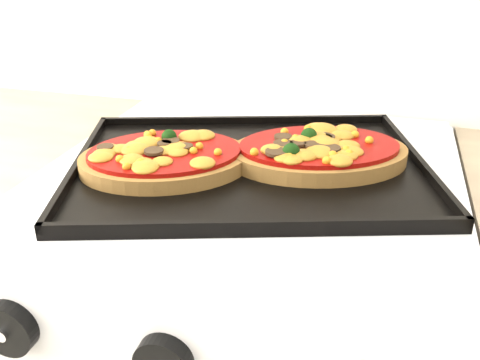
% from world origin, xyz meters
% --- Properties ---
extents(control_panel, '(0.60, 0.02, 0.09)m').
position_xyz_m(control_panel, '(-0.00, 1.39, 0.85)').
color(control_panel, silver).
rests_on(control_panel, stove).
extents(knob_left, '(0.06, 0.02, 0.06)m').
position_xyz_m(knob_left, '(-0.18, 1.37, 0.85)').
color(knob_left, black).
rests_on(knob_left, control_panel).
extents(baking_tray, '(0.58, 0.49, 0.02)m').
position_xyz_m(baking_tray, '(-0.00, 1.69, 0.92)').
color(baking_tray, black).
rests_on(baking_tray, stove).
extents(pizza_left, '(0.29, 0.26, 0.04)m').
position_xyz_m(pizza_left, '(-0.12, 1.65, 0.94)').
color(pizza_left, olive).
rests_on(pizza_left, baking_tray).
extents(pizza_right, '(0.30, 0.25, 0.04)m').
position_xyz_m(pizza_right, '(0.09, 1.73, 0.94)').
color(pizza_right, olive).
rests_on(pizza_right, baking_tray).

